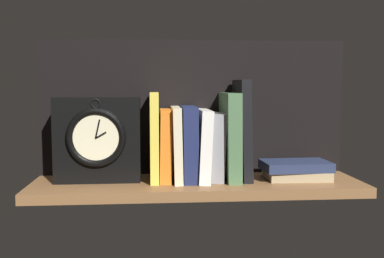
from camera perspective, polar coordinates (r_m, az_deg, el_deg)
name	(u,v)px	position (r cm, az deg, el deg)	size (l,w,h in cm)	color
ground_plane	(197,186)	(117.11, 0.65, -7.13)	(83.36, 23.36, 2.50)	brown
back_panel	(193,107)	(125.52, 0.18, 2.71)	(83.36, 1.20, 36.56)	black
book_yellow_seinlanguage	(154,137)	(116.69, -4.71, -0.96)	(2.13, 13.52, 22.53)	gold
book_orange_pandolfini	(166,145)	(116.98, -3.31, -2.01)	(2.94, 12.74, 18.18)	orange
book_cream_twain	(177,144)	(117.05, -1.93, -1.84)	(2.11, 16.13, 18.81)	beige
book_navy_bierce	(189,143)	(117.24, -0.36, -1.79)	(3.73, 14.91, 18.96)	#192147
book_white_catcher	(203,145)	(117.63, 1.39, -1.98)	(2.87, 16.65, 18.10)	silver
book_gray_chess	(216,146)	(118.09, 3.01, -2.17)	(3.26, 12.45, 17.23)	gray
book_green_romantic	(230,136)	(118.33, 4.78, -0.90)	(3.47, 16.15, 22.40)	#476B44
book_black_skeptic	(242,130)	(118.74, 6.33, -0.08)	(2.41, 13.64, 25.74)	black
framed_clock	(97,140)	(116.33, -11.74, -1.29)	(21.34, 7.00, 21.34)	black
book_stack_side	(296,170)	(122.33, 12.86, -4.99)	(17.46, 12.17, 4.72)	#9E8966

